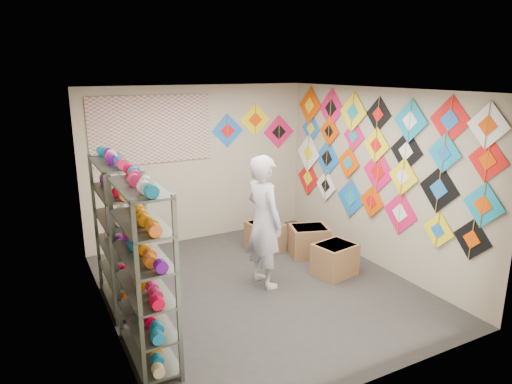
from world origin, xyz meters
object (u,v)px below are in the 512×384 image
shelf_rack_back (118,234)px  carton_a (335,259)px  shelf_rack_front (144,274)px  shopkeeper (264,222)px  carton_b (309,241)px  carton_c (265,236)px

shelf_rack_back → carton_a: size_ratio=3.33×
shelf_rack_front → shopkeeper: 2.10m
carton_a → carton_b: bearing=73.8°
shelf_rack_back → shelf_rack_front: bearing=-90.0°
shelf_rack_back → shopkeeper: bearing=-11.1°
carton_c → carton_b: bearing=-52.2°
shelf_rack_back → carton_a: 3.10m
shelf_rack_front → carton_b: size_ratio=3.20×
carton_a → shopkeeper: bearing=157.7°
shelf_rack_front → shelf_rack_back: size_ratio=1.00×
shelf_rack_back → shopkeeper: shelf_rack_back is taller
carton_a → carton_b: carton_b is taller
carton_c → carton_a: bearing=-77.8°
shelf_rack_back → carton_c: shelf_rack_back is taller
shopkeeper → carton_c: shopkeeper is taller
shelf_rack_back → carton_c: 2.71m
carton_a → carton_c: size_ratio=1.05×
shelf_rack_front → shelf_rack_back: 1.30m
carton_b → carton_c: size_ratio=1.09×
carton_a → carton_c: carton_a is taller
shelf_rack_back → carton_c: size_ratio=3.50×
shopkeeper → carton_c: (0.63, 1.10, -0.69)m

